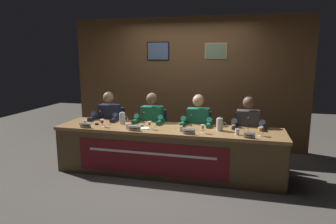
% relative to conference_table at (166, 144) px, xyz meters
% --- Properties ---
extents(ground_plane, '(12.00, 12.00, 0.00)m').
position_rel_conference_table_xyz_m(ground_plane, '(0.01, 0.12, -0.51)').
color(ground_plane, '#4C4742').
extents(wall_back_panelled, '(4.74, 0.14, 2.60)m').
position_rel_conference_table_xyz_m(wall_back_panelled, '(0.00, 1.65, 0.80)').
color(wall_back_panelled, brown).
rests_on(wall_back_panelled, ground_plane).
extents(conference_table, '(3.54, 0.81, 0.74)m').
position_rel_conference_table_xyz_m(conference_table, '(0.00, 0.00, 0.00)').
color(conference_table, olive).
rests_on(conference_table, ground_plane).
extents(chair_far_left, '(0.44, 0.45, 0.89)m').
position_rel_conference_table_xyz_m(chair_far_left, '(-1.21, 0.70, -0.08)').
color(chair_far_left, black).
rests_on(chair_far_left, ground_plane).
extents(panelist_far_left, '(0.51, 0.48, 1.22)m').
position_rel_conference_table_xyz_m(panelist_far_left, '(-1.21, 0.50, 0.20)').
color(panelist_far_left, black).
rests_on(panelist_far_left, ground_plane).
extents(nameplate_far_left, '(0.20, 0.06, 0.08)m').
position_rel_conference_table_xyz_m(nameplate_far_left, '(-1.25, -0.20, 0.27)').
color(nameplate_far_left, white).
rests_on(nameplate_far_left, conference_table).
extents(juice_glass_far_left, '(0.06, 0.06, 0.12)m').
position_rel_conference_table_xyz_m(juice_glass_far_left, '(-1.02, -0.09, 0.31)').
color(juice_glass_far_left, white).
rests_on(juice_glass_far_left, conference_table).
extents(water_cup_far_left, '(0.06, 0.06, 0.08)m').
position_rel_conference_table_xyz_m(water_cup_far_left, '(-1.33, -0.06, 0.27)').
color(water_cup_far_left, silver).
rests_on(water_cup_far_left, conference_table).
extents(microphone_far_left, '(0.06, 0.17, 0.22)m').
position_rel_conference_table_xyz_m(microphone_far_left, '(-1.18, 0.07, 0.30)').
color(microphone_far_left, black).
rests_on(microphone_far_left, conference_table).
extents(chair_center_left, '(0.44, 0.45, 0.89)m').
position_rel_conference_table_xyz_m(chair_center_left, '(-0.40, 0.70, -0.08)').
color(chair_center_left, black).
rests_on(chair_center_left, ground_plane).
extents(panelist_center_left, '(0.51, 0.48, 1.22)m').
position_rel_conference_table_xyz_m(panelist_center_left, '(-0.40, 0.50, 0.20)').
color(panelist_center_left, black).
rests_on(panelist_center_left, ground_plane).
extents(nameplate_center_left, '(0.20, 0.06, 0.08)m').
position_rel_conference_table_xyz_m(nameplate_center_left, '(-0.44, -0.19, 0.27)').
color(nameplate_center_left, white).
rests_on(nameplate_center_left, conference_table).
extents(juice_glass_center_left, '(0.06, 0.06, 0.12)m').
position_rel_conference_table_xyz_m(juice_glass_center_left, '(-0.25, -0.05, 0.31)').
color(juice_glass_center_left, white).
rests_on(juice_glass_center_left, conference_table).
extents(water_cup_center_left, '(0.06, 0.06, 0.08)m').
position_rel_conference_table_xyz_m(water_cup_center_left, '(-0.59, -0.11, 0.27)').
color(water_cup_center_left, silver).
rests_on(water_cup_center_left, conference_table).
extents(microphone_center_left, '(0.06, 0.17, 0.22)m').
position_rel_conference_table_xyz_m(microphone_center_left, '(-0.41, 0.11, 0.30)').
color(microphone_center_left, black).
rests_on(microphone_center_left, conference_table).
extents(chair_center_right, '(0.44, 0.45, 0.89)m').
position_rel_conference_table_xyz_m(chair_center_right, '(0.41, 0.70, -0.08)').
color(chair_center_right, black).
rests_on(chair_center_right, ground_plane).
extents(panelist_center_right, '(0.51, 0.48, 1.22)m').
position_rel_conference_table_xyz_m(panelist_center_right, '(0.41, 0.50, 0.20)').
color(panelist_center_right, black).
rests_on(panelist_center_right, ground_plane).
extents(nameplate_center_right, '(0.18, 0.06, 0.08)m').
position_rel_conference_table_xyz_m(nameplate_center_right, '(0.39, -0.19, 0.27)').
color(nameplate_center_right, white).
rests_on(nameplate_center_right, conference_table).
extents(juice_glass_center_right, '(0.06, 0.06, 0.12)m').
position_rel_conference_table_xyz_m(juice_glass_center_right, '(0.58, -0.09, 0.31)').
color(juice_glass_center_right, white).
rests_on(juice_glass_center_right, conference_table).
extents(water_cup_center_right, '(0.06, 0.06, 0.08)m').
position_rel_conference_table_xyz_m(water_cup_center_right, '(0.25, -0.08, 0.27)').
color(water_cup_center_right, silver).
rests_on(water_cup_center_right, conference_table).
extents(microphone_center_right, '(0.06, 0.17, 0.22)m').
position_rel_conference_table_xyz_m(microphone_center_right, '(0.37, 0.09, 0.30)').
color(microphone_center_right, black).
rests_on(microphone_center_right, conference_table).
extents(chair_far_right, '(0.44, 0.45, 0.89)m').
position_rel_conference_table_xyz_m(chair_far_right, '(1.22, 0.70, -0.08)').
color(chair_far_right, black).
rests_on(chair_far_right, ground_plane).
extents(panelist_far_right, '(0.51, 0.48, 1.22)m').
position_rel_conference_table_xyz_m(panelist_far_right, '(1.22, 0.50, 0.20)').
color(panelist_far_right, black).
rests_on(panelist_far_right, ground_plane).
extents(nameplate_far_right, '(0.15, 0.06, 0.08)m').
position_rel_conference_table_xyz_m(nameplate_far_right, '(1.23, -0.19, 0.27)').
color(nameplate_far_right, white).
rests_on(nameplate_far_right, conference_table).
extents(juice_glass_far_right, '(0.06, 0.06, 0.12)m').
position_rel_conference_table_xyz_m(juice_glass_far_right, '(1.38, -0.04, 0.31)').
color(juice_glass_far_right, white).
rests_on(juice_glass_far_right, conference_table).
extents(water_cup_far_right, '(0.06, 0.06, 0.08)m').
position_rel_conference_table_xyz_m(water_cup_far_right, '(1.06, -0.06, 0.27)').
color(water_cup_far_right, silver).
rests_on(water_cup_far_right, conference_table).
extents(microphone_far_right, '(0.06, 0.17, 0.22)m').
position_rel_conference_table_xyz_m(microphone_far_right, '(1.22, 0.10, 0.30)').
color(microphone_far_right, black).
rests_on(microphone_far_right, conference_table).
extents(water_pitcher_left_side, '(0.15, 0.10, 0.21)m').
position_rel_conference_table_xyz_m(water_pitcher_left_side, '(-0.79, 0.19, 0.32)').
color(water_pitcher_left_side, silver).
rests_on(water_pitcher_left_side, conference_table).
extents(water_pitcher_right_side, '(0.15, 0.10, 0.21)m').
position_rel_conference_table_xyz_m(water_pitcher_right_side, '(0.80, 0.12, 0.32)').
color(water_pitcher_right_side, silver).
rests_on(water_pitcher_right_side, conference_table).
extents(document_stack_center_left, '(0.24, 0.20, 0.01)m').
position_rel_conference_table_xyz_m(document_stack_center_left, '(-0.36, -0.04, 0.23)').
color(document_stack_center_left, white).
rests_on(document_stack_center_left, conference_table).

